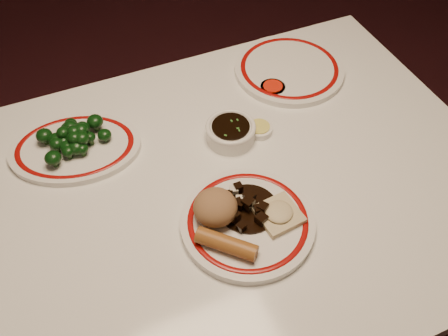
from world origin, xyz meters
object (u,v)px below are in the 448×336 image
(spring_roll, at_px, (226,244))
(broccoli_pile, at_px, (72,137))
(broccoli_plate, at_px, (75,148))
(soy_bowl, at_px, (231,132))
(stirfry_heap, at_px, (248,207))
(main_plate, at_px, (248,222))
(dining_table, at_px, (229,208))
(fried_wonton, at_px, (279,214))
(rice_mound, at_px, (215,207))

(spring_roll, bearing_deg, broccoli_pile, 72.96)
(broccoli_plate, height_order, soy_bowl, soy_bowl)
(stirfry_heap, bearing_deg, spring_roll, -139.07)
(main_plate, bearing_deg, spring_roll, -146.78)
(dining_table, bearing_deg, fried_wonton, -68.64)
(spring_roll, distance_m, soy_bowl, 0.31)
(stirfry_heap, xyz_separation_m, broccoli_plate, (-0.28, 0.32, -0.02))
(dining_table, xyz_separation_m, rice_mound, (-0.07, -0.08, 0.14))
(spring_roll, bearing_deg, fried_wonton, -33.06)
(dining_table, bearing_deg, main_plate, -94.79)
(dining_table, distance_m, stirfry_heap, 0.15)
(stirfry_heap, bearing_deg, dining_table, 90.45)
(spring_roll, bearing_deg, dining_table, 19.28)
(fried_wonton, xyz_separation_m, soy_bowl, (0.01, 0.25, -0.01))
(fried_wonton, bearing_deg, dining_table, 111.36)
(dining_table, distance_m, spring_roll, 0.21)
(rice_mound, distance_m, broccoli_plate, 0.38)
(soy_bowl, bearing_deg, dining_table, -115.09)
(rice_mound, distance_m, fried_wonton, 0.13)
(broccoli_plate, bearing_deg, fried_wonton, -47.14)
(dining_table, height_order, stirfry_heap, stirfry_heap)
(rice_mound, relative_size, broccoli_pile, 0.55)
(broccoli_plate, relative_size, soy_bowl, 3.02)
(stirfry_heap, relative_size, broccoli_plate, 0.36)
(rice_mound, relative_size, broccoli_plate, 0.26)
(stirfry_heap, bearing_deg, soy_bowl, 75.03)
(main_plate, height_order, fried_wonton, fried_wonton)
(rice_mound, xyz_separation_m, stirfry_heap, (0.07, -0.01, -0.02))
(spring_roll, xyz_separation_m, broccoli_pile, (-0.21, 0.39, 0.00))
(stirfry_heap, distance_m, broccoli_plate, 0.43)
(stirfry_heap, xyz_separation_m, soy_bowl, (0.06, 0.21, -0.01))
(broccoli_plate, bearing_deg, soy_bowl, -17.44)
(main_plate, xyz_separation_m, spring_roll, (-0.07, -0.04, 0.02))
(main_plate, bearing_deg, soy_bowl, 74.12)
(dining_table, relative_size, fried_wonton, 13.32)
(spring_roll, distance_m, fried_wonton, 0.13)
(rice_mound, relative_size, stirfry_heap, 0.72)
(rice_mound, bearing_deg, broccoli_plate, 125.14)
(dining_table, relative_size, rice_mound, 13.53)
(main_plate, bearing_deg, broccoli_plate, 128.57)
(broccoli_plate, bearing_deg, stirfry_heap, -48.46)
(spring_roll, relative_size, fried_wonton, 1.34)
(spring_roll, distance_m, broccoli_pile, 0.44)
(dining_table, relative_size, broccoli_plate, 3.47)
(main_plate, relative_size, rice_mound, 3.17)
(dining_table, bearing_deg, broccoli_pile, 140.25)
(dining_table, height_order, spring_roll, spring_roll)
(rice_mound, height_order, broccoli_plate, rice_mound)
(main_plate, xyz_separation_m, broccoli_pile, (-0.27, 0.35, 0.03))
(soy_bowl, bearing_deg, main_plate, -105.88)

